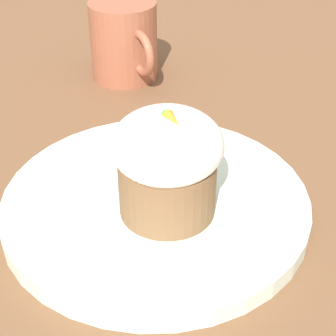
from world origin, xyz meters
name	(u,v)px	position (x,y,z in m)	size (l,w,h in m)	color
ground_plane	(156,211)	(0.00, 0.00, 0.00)	(4.00, 4.00, 0.00)	brown
dessert_plate	(156,204)	(0.00, 0.00, 0.01)	(0.25, 0.25, 0.02)	silver
carrot_cake	(168,162)	(0.02, 0.00, 0.06)	(0.08, 0.08, 0.09)	brown
spoon	(122,188)	(-0.02, -0.02, 0.02)	(0.11, 0.09, 0.01)	#B7B7BC
coffee_cup	(125,41)	(-0.24, 0.09, 0.04)	(0.11, 0.08, 0.09)	#9E563D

